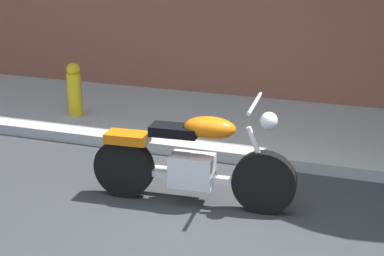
{
  "coord_description": "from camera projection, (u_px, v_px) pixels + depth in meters",
  "views": [
    {
      "loc": [
        1.54,
        -4.49,
        2.64
      ],
      "look_at": [
        -0.23,
        0.59,
        0.82
      ],
      "focal_mm": 54.17,
      "sensor_mm": 36.0,
      "label": 1
    }
  ],
  "objects": [
    {
      "name": "motorcycle",
      "position": [
        192.0,
        162.0,
        5.8
      ],
      "size": [
        2.1,
        0.7,
        1.13
      ],
      "color": "black",
      "rests_on": "ground"
    },
    {
      "name": "ground_plane",
      "position": [
        194.0,
        234.0,
        5.34
      ],
      "size": [
        60.0,
        60.0,
        0.0
      ],
      "primitive_type": "plane",
      "color": "#303335"
    },
    {
      "name": "sidewalk",
      "position": [
        265.0,
        128.0,
        8.02
      ],
      "size": [
        22.32,
        2.52,
        0.14
      ],
      "primitive_type": "cube",
      "color": "#A5A5A5",
      "rests_on": "ground"
    },
    {
      "name": "fire_hydrant",
      "position": [
        75.0,
        93.0,
        8.27
      ],
      "size": [
        0.2,
        0.2,
        0.91
      ],
      "color": "gold",
      "rests_on": "ground"
    }
  ]
}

